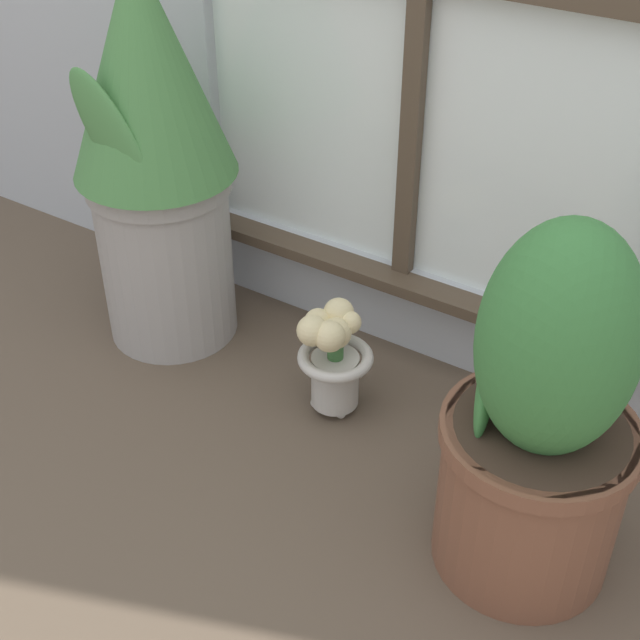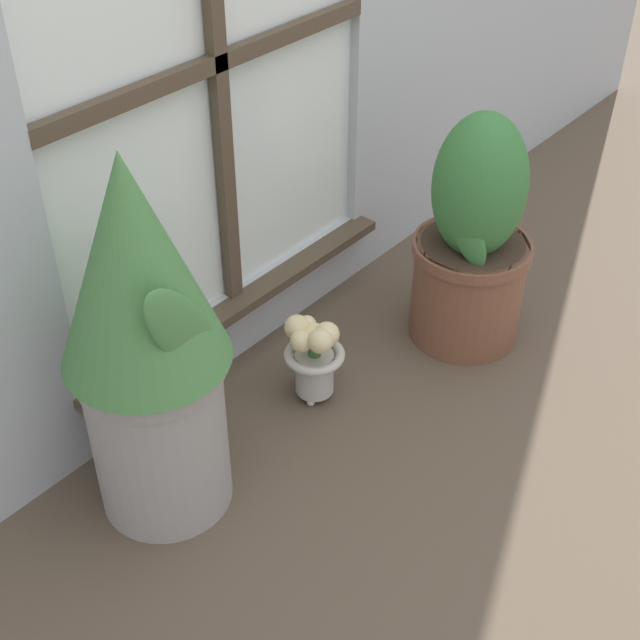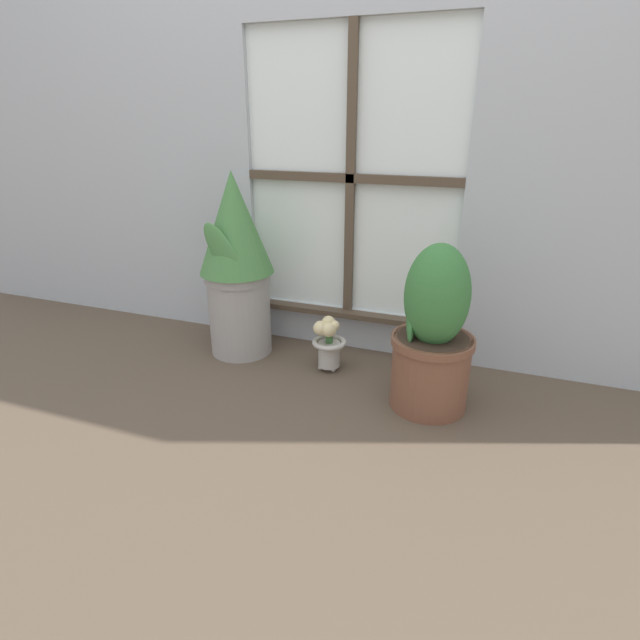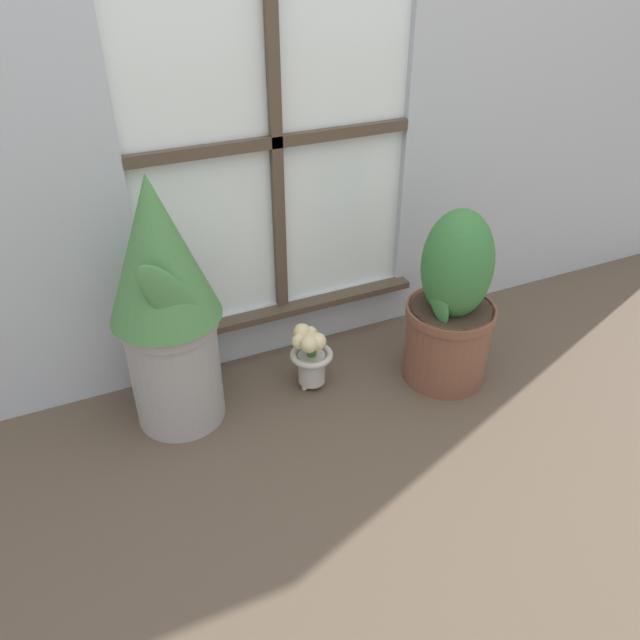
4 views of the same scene
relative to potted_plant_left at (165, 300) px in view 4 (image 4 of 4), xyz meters
The scene contains 4 objects.
ground_plane 0.77m from the potted_plant_left, 46.90° to the right, with size 10.00×10.00×0.00m, color brown.
potted_plant_left is the anchor object (origin of this frame).
potted_plant_right 0.90m from the potted_plant_left, 11.43° to the right, with size 0.29×0.29×0.61m.
flower_vase 0.52m from the potted_plant_left, ahead, with size 0.14×0.14×0.23m.
Camera 4 is at (-0.66, -1.08, 1.34)m, focal length 35.00 mm.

